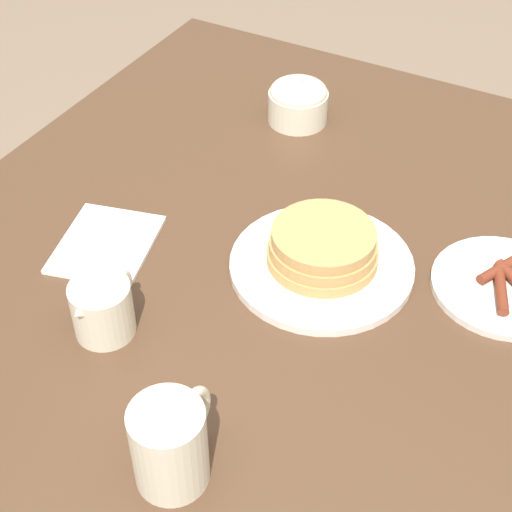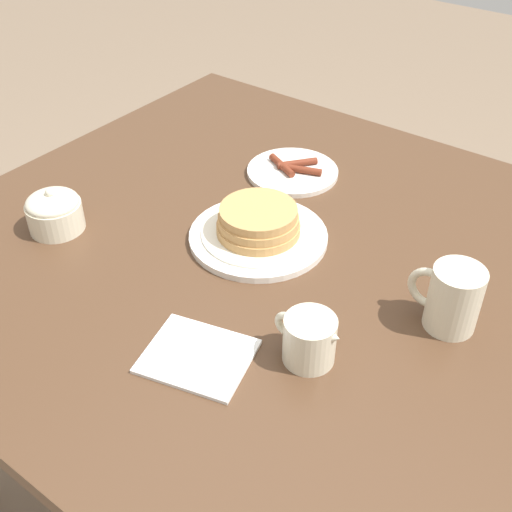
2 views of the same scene
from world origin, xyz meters
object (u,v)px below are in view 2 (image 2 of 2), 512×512
napkin (198,356)px  sugar_bowl (54,211)px  coffee_mug (452,297)px  creamer_pitcher (310,339)px  side_plate_bacon (293,171)px  pancake_plate (258,228)px

napkin → sugar_bowl: bearing=-12.2°
coffee_mug → creamer_pitcher: bearing=55.3°
coffee_mug → sugar_bowl: size_ratio=1.14×
coffee_mug → side_plate_bacon: bearing=-27.5°
side_plate_bacon → creamer_pitcher: 0.50m
side_plate_bacon → coffee_mug: size_ratio=1.65×
pancake_plate → coffee_mug: 0.35m
pancake_plate → sugar_bowl: size_ratio=2.48×
side_plate_bacon → sugar_bowl: 0.47m
pancake_plate → napkin: pancake_plate is taller
pancake_plate → coffee_mug: bearing=179.7°
side_plate_bacon → pancake_plate: bearing=109.3°
sugar_bowl → napkin: 0.42m
pancake_plate → sugar_bowl: 0.36m
sugar_bowl → napkin: bearing=167.8°
side_plate_bacon → creamer_pitcher: size_ratio=1.71×
pancake_plate → side_plate_bacon: bearing=-70.7°
coffee_mug → sugar_bowl: bearing=15.8°
pancake_plate → side_plate_bacon: 0.23m
coffee_mug → creamer_pitcher: 0.22m
creamer_pitcher → sugar_bowl: size_ratio=1.10×
side_plate_bacon → creamer_pitcher: (-0.30, 0.40, 0.03)m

